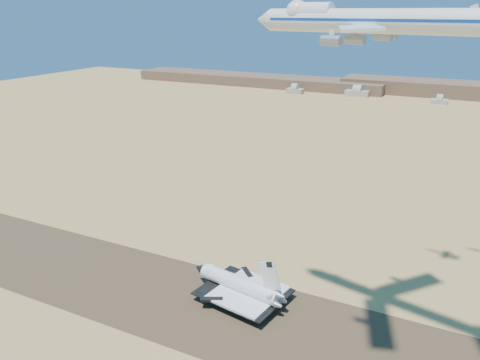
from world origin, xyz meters
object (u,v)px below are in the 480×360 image
at_px(carrier_747, 370,21).
at_px(crew_c, 250,312).
at_px(crew_a, 242,306).
at_px(crew_b, 243,311).
at_px(chase_jet_e, 455,14).
at_px(shuttle, 239,285).

bearing_deg(carrier_747, crew_c, -173.32).
relative_size(crew_a, crew_c, 1.07).
height_order(crew_b, chase_jet_e, chase_jet_e).
bearing_deg(crew_a, chase_jet_e, -29.58).
bearing_deg(carrier_747, chase_jet_e, 81.74).
relative_size(shuttle, chase_jet_e, 2.70).
distance_m(crew_c, chase_jet_e, 123.06).
xyz_separation_m(crew_a, crew_c, (4.22, -2.06, -0.06)).
xyz_separation_m(carrier_747, crew_a, (-38.71, 5.39, -100.99)).
height_order(shuttle, carrier_747, carrier_747).
distance_m(carrier_747, chase_jet_e, 50.38).
relative_size(crew_a, chase_jet_e, 0.11).
xyz_separation_m(crew_a, chase_jet_e, (56.30, 41.80, 102.45)).
distance_m(shuttle, carrier_747, 106.02).
bearing_deg(chase_jet_e, carrier_747, -97.68).
height_order(carrier_747, chase_jet_e, carrier_747).
bearing_deg(crew_c, crew_a, 16.34).
height_order(crew_b, crew_c, crew_c).
relative_size(shuttle, crew_b, 26.42).
height_order(crew_c, chase_jet_e, chase_jet_e).
height_order(carrier_747, crew_a, carrier_747).
xyz_separation_m(carrier_747, crew_b, (-37.25, 2.86, -101.07)).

